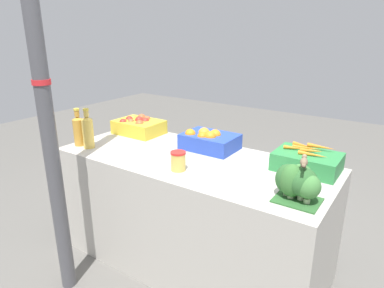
{
  "coord_description": "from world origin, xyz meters",
  "views": [
    {
      "loc": [
        1.2,
        -1.76,
        1.62
      ],
      "look_at": [
        0.0,
        0.0,
        0.91
      ],
      "focal_mm": 32.0,
      "sensor_mm": 36.0,
      "label": 1
    }
  ],
  "objects_px": {
    "broccoli_pile": "(298,182)",
    "juice_bottle_amber": "(79,130)",
    "support_pole": "(42,88)",
    "carrot_crate": "(307,161)",
    "orange_crate": "(208,140)",
    "juice_bottle_golden": "(88,131)",
    "pickle_jar": "(178,161)",
    "apple_crate": "(139,126)",
    "sparrow_bird": "(304,161)"
  },
  "relations": [
    {
      "from": "apple_crate",
      "to": "sparrow_bird",
      "type": "distance_m",
      "value": 1.54
    },
    {
      "from": "broccoli_pile",
      "to": "sparrow_bird",
      "type": "height_order",
      "value": "sparrow_bird"
    },
    {
      "from": "support_pole",
      "to": "pickle_jar",
      "type": "xyz_separation_m",
      "value": [
        0.58,
        0.46,
        -0.45
      ]
    },
    {
      "from": "broccoli_pile",
      "to": "juice_bottle_golden",
      "type": "distance_m",
      "value": 1.5
    },
    {
      "from": "carrot_crate",
      "to": "pickle_jar",
      "type": "height_order",
      "value": "carrot_crate"
    },
    {
      "from": "support_pole",
      "to": "broccoli_pile",
      "type": "xyz_separation_m",
      "value": [
        1.3,
        0.49,
        -0.41
      ]
    },
    {
      "from": "orange_crate",
      "to": "sparrow_bird",
      "type": "distance_m",
      "value": 0.91
    },
    {
      "from": "carrot_crate",
      "to": "juice_bottle_golden",
      "type": "bearing_deg",
      "value": -161.76
    },
    {
      "from": "sparrow_bird",
      "to": "juice_bottle_amber",
      "type": "bearing_deg",
      "value": 76.35
    },
    {
      "from": "broccoli_pile",
      "to": "juice_bottle_golden",
      "type": "height_order",
      "value": "juice_bottle_golden"
    },
    {
      "from": "broccoli_pile",
      "to": "apple_crate",
      "type": "bearing_deg",
      "value": 164.03
    },
    {
      "from": "juice_bottle_amber",
      "to": "juice_bottle_golden",
      "type": "distance_m",
      "value": 0.1
    },
    {
      "from": "broccoli_pile",
      "to": "pickle_jar",
      "type": "height_order",
      "value": "broccoli_pile"
    },
    {
      "from": "juice_bottle_golden",
      "to": "carrot_crate",
      "type": "bearing_deg",
      "value": 18.24
    },
    {
      "from": "apple_crate",
      "to": "carrot_crate",
      "type": "xyz_separation_m",
      "value": [
        1.37,
        -0.0,
        -0.01
      ]
    },
    {
      "from": "carrot_crate",
      "to": "broccoli_pile",
      "type": "height_order",
      "value": "broccoli_pile"
    },
    {
      "from": "apple_crate",
      "to": "juice_bottle_golden",
      "type": "bearing_deg",
      "value": -96.14
    },
    {
      "from": "orange_crate",
      "to": "pickle_jar",
      "type": "relative_size",
      "value": 3.19
    },
    {
      "from": "sparrow_bird",
      "to": "support_pole",
      "type": "bearing_deg",
      "value": 94.55
    },
    {
      "from": "sparrow_bird",
      "to": "orange_crate",
      "type": "bearing_deg",
      "value": 46.93
    },
    {
      "from": "juice_bottle_golden",
      "to": "orange_crate",
      "type": "bearing_deg",
      "value": 32.6
    },
    {
      "from": "juice_bottle_golden",
      "to": "pickle_jar",
      "type": "height_order",
      "value": "juice_bottle_golden"
    },
    {
      "from": "apple_crate",
      "to": "pickle_jar",
      "type": "xyz_separation_m",
      "value": [
        0.73,
        -0.44,
        -0.0
      ]
    },
    {
      "from": "juice_bottle_golden",
      "to": "sparrow_bird",
      "type": "bearing_deg",
      "value": 1.73
    },
    {
      "from": "orange_crate",
      "to": "sparrow_bird",
      "type": "bearing_deg",
      "value": -27.8
    },
    {
      "from": "carrot_crate",
      "to": "pickle_jar",
      "type": "distance_m",
      "value": 0.78
    },
    {
      "from": "carrot_crate",
      "to": "juice_bottle_amber",
      "type": "distance_m",
      "value": 1.6
    },
    {
      "from": "orange_crate",
      "to": "carrot_crate",
      "type": "height_order",
      "value": "orange_crate"
    },
    {
      "from": "carrot_crate",
      "to": "pickle_jar",
      "type": "xyz_separation_m",
      "value": [
        -0.64,
        -0.44,
        0.0
      ]
    },
    {
      "from": "orange_crate",
      "to": "sparrow_bird",
      "type": "xyz_separation_m",
      "value": [
        0.79,
        -0.42,
        0.15
      ]
    },
    {
      "from": "apple_crate",
      "to": "broccoli_pile",
      "type": "xyz_separation_m",
      "value": [
        1.45,
        -0.41,
        0.03
      ]
    },
    {
      "from": "apple_crate",
      "to": "broccoli_pile",
      "type": "height_order",
      "value": "broccoli_pile"
    },
    {
      "from": "pickle_jar",
      "to": "juice_bottle_amber",
      "type": "bearing_deg",
      "value": -178.23
    },
    {
      "from": "pickle_jar",
      "to": "apple_crate",
      "type": "bearing_deg",
      "value": 148.69
    },
    {
      "from": "broccoli_pile",
      "to": "juice_bottle_amber",
      "type": "bearing_deg",
      "value": -177.93
    },
    {
      "from": "support_pole",
      "to": "juice_bottle_amber",
      "type": "distance_m",
      "value": 0.66
    },
    {
      "from": "orange_crate",
      "to": "juice_bottle_golden",
      "type": "distance_m",
      "value": 0.86
    },
    {
      "from": "broccoli_pile",
      "to": "juice_bottle_amber",
      "type": "height_order",
      "value": "juice_bottle_amber"
    },
    {
      "from": "juice_bottle_amber",
      "to": "pickle_jar",
      "type": "xyz_separation_m",
      "value": [
        0.88,
        0.03,
        -0.06
      ]
    },
    {
      "from": "support_pole",
      "to": "sparrow_bird",
      "type": "relative_size",
      "value": 19.68
    },
    {
      "from": "apple_crate",
      "to": "juice_bottle_amber",
      "type": "relative_size",
      "value": 1.37
    },
    {
      "from": "orange_crate",
      "to": "broccoli_pile",
      "type": "xyz_separation_m",
      "value": [
        0.77,
        -0.41,
        0.03
      ]
    },
    {
      "from": "juice_bottle_amber",
      "to": "pickle_jar",
      "type": "relative_size",
      "value": 2.34
    },
    {
      "from": "support_pole",
      "to": "apple_crate",
      "type": "xyz_separation_m",
      "value": [
        -0.15,
        0.9,
        -0.45
      ]
    },
    {
      "from": "broccoli_pile",
      "to": "carrot_crate",
      "type": "bearing_deg",
      "value": 99.67
    },
    {
      "from": "support_pole",
      "to": "pickle_jar",
      "type": "distance_m",
      "value": 0.87
    },
    {
      "from": "broccoli_pile",
      "to": "support_pole",
      "type": "bearing_deg",
      "value": -159.39
    },
    {
      "from": "support_pole",
      "to": "orange_crate",
      "type": "height_order",
      "value": "support_pole"
    },
    {
      "from": "juice_bottle_amber",
      "to": "pickle_jar",
      "type": "bearing_deg",
      "value": 1.77
    },
    {
      "from": "juice_bottle_amber",
      "to": "pickle_jar",
      "type": "height_order",
      "value": "juice_bottle_amber"
    }
  ]
}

